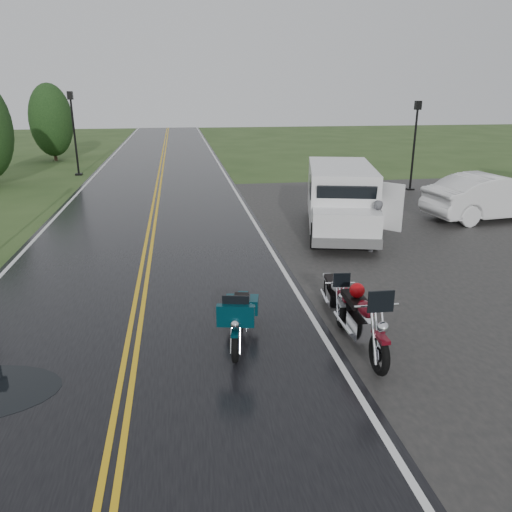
{
  "coord_description": "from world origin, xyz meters",
  "views": [
    {
      "loc": [
        1.05,
        -9.19,
        4.78
      ],
      "look_at": [
        2.8,
        2.0,
        1.0
      ],
      "focal_mm": 35.0,
      "sensor_mm": 36.0,
      "label": 1
    }
  ],
  "objects_px": {
    "motorcycle_silver": "(341,304)",
    "person_at_van": "(375,227)",
    "motorcycle_red": "(381,338)",
    "lamp_post_far_left": "(74,134)",
    "motorcycle_teal": "(236,333)",
    "van_white": "(316,212)",
    "sedan_white": "(493,197)",
    "lamp_post_far_right": "(414,146)"
  },
  "relations": [
    {
      "from": "motorcycle_red",
      "to": "sedan_white",
      "type": "bearing_deg",
      "value": 49.72
    },
    {
      "from": "sedan_white",
      "to": "lamp_post_far_right",
      "type": "height_order",
      "value": "lamp_post_far_right"
    },
    {
      "from": "sedan_white",
      "to": "motorcycle_red",
      "type": "bearing_deg",
      "value": 132.05
    },
    {
      "from": "motorcycle_silver",
      "to": "person_at_van",
      "type": "distance_m",
      "value": 5.63
    },
    {
      "from": "lamp_post_far_left",
      "to": "sedan_white",
      "type": "bearing_deg",
      "value": -37.42
    },
    {
      "from": "motorcycle_silver",
      "to": "sedan_white",
      "type": "xyz_separation_m",
      "value": [
        8.67,
        8.13,
        0.29
      ]
    },
    {
      "from": "motorcycle_red",
      "to": "van_white",
      "type": "relative_size",
      "value": 0.42
    },
    {
      "from": "motorcycle_teal",
      "to": "van_white",
      "type": "xyz_separation_m",
      "value": [
        3.29,
        6.64,
        0.55
      ]
    },
    {
      "from": "motorcycle_silver",
      "to": "sedan_white",
      "type": "height_order",
      "value": "sedan_white"
    },
    {
      "from": "motorcycle_silver",
      "to": "person_at_van",
      "type": "relative_size",
      "value": 1.22
    },
    {
      "from": "motorcycle_red",
      "to": "lamp_post_far_left",
      "type": "relative_size",
      "value": 0.53
    },
    {
      "from": "person_at_van",
      "to": "lamp_post_far_left",
      "type": "xyz_separation_m",
      "value": [
        -11.68,
        16.7,
        1.59
      ]
    },
    {
      "from": "motorcycle_red",
      "to": "person_at_van",
      "type": "height_order",
      "value": "person_at_van"
    },
    {
      "from": "sedan_white",
      "to": "lamp_post_far_right",
      "type": "bearing_deg",
      "value": -3.35
    },
    {
      "from": "motorcycle_teal",
      "to": "person_at_van",
      "type": "xyz_separation_m",
      "value": [
        5.0,
        6.0,
        0.17
      ]
    },
    {
      "from": "motorcycle_red",
      "to": "lamp_post_far_left",
      "type": "bearing_deg",
      "value": 111.56
    },
    {
      "from": "motorcycle_red",
      "to": "sedan_white",
      "type": "height_order",
      "value": "sedan_white"
    },
    {
      "from": "lamp_post_far_right",
      "to": "sedan_white",
      "type": "bearing_deg",
      "value": -86.11
    },
    {
      "from": "motorcycle_silver",
      "to": "lamp_post_far_right",
      "type": "bearing_deg",
      "value": 66.32
    },
    {
      "from": "motorcycle_teal",
      "to": "lamp_post_far_right",
      "type": "bearing_deg",
      "value": 67.2
    },
    {
      "from": "motorcycle_teal",
      "to": "van_white",
      "type": "distance_m",
      "value": 7.43
    },
    {
      "from": "motorcycle_teal",
      "to": "lamp_post_far_left",
      "type": "bearing_deg",
      "value": 118.27
    },
    {
      "from": "van_white",
      "to": "motorcycle_red",
      "type": "bearing_deg",
      "value": -83.16
    },
    {
      "from": "motorcycle_teal",
      "to": "sedan_white",
      "type": "xyz_separation_m",
      "value": [
        10.99,
        9.18,
        0.24
      ]
    },
    {
      "from": "motorcycle_red",
      "to": "lamp_post_far_right",
      "type": "relative_size",
      "value": 0.58
    },
    {
      "from": "motorcycle_red",
      "to": "lamp_post_far_right",
      "type": "distance_m",
      "value": 18.1
    },
    {
      "from": "motorcycle_red",
      "to": "van_white",
      "type": "bearing_deg",
      "value": 83.6
    },
    {
      "from": "motorcycle_silver",
      "to": "motorcycle_teal",
      "type": "bearing_deg",
      "value": -149.07
    },
    {
      "from": "motorcycle_red",
      "to": "lamp_post_far_right",
      "type": "xyz_separation_m",
      "value": [
        8.18,
        16.09,
        1.43
      ]
    },
    {
      "from": "motorcycle_red",
      "to": "person_at_van",
      "type": "distance_m",
      "value": 7.28
    },
    {
      "from": "van_white",
      "to": "sedan_white",
      "type": "relative_size",
      "value": 1.13
    },
    {
      "from": "motorcycle_teal",
      "to": "motorcycle_silver",
      "type": "bearing_deg",
      "value": 36.37
    },
    {
      "from": "motorcycle_red",
      "to": "person_at_van",
      "type": "relative_size",
      "value": 1.58
    },
    {
      "from": "van_white",
      "to": "lamp_post_far_right",
      "type": "relative_size",
      "value": 1.37
    },
    {
      "from": "motorcycle_silver",
      "to": "person_at_van",
      "type": "bearing_deg",
      "value": 67.95
    },
    {
      "from": "motorcycle_red",
      "to": "motorcycle_silver",
      "type": "xyz_separation_m",
      "value": [
        -0.08,
        1.86,
        -0.17
      ]
    },
    {
      "from": "lamp_post_far_left",
      "to": "lamp_post_far_right",
      "type": "xyz_separation_m",
      "value": [
        17.26,
        -7.42,
        -0.21
      ]
    },
    {
      "from": "van_white",
      "to": "lamp_post_far_right",
      "type": "xyz_separation_m",
      "value": [
        7.28,
        8.65,
        1.0
      ]
    },
    {
      "from": "van_white",
      "to": "person_at_van",
      "type": "height_order",
      "value": "van_white"
    },
    {
      "from": "motorcycle_teal",
      "to": "person_at_van",
      "type": "distance_m",
      "value": 7.81
    },
    {
      "from": "motorcycle_silver",
      "to": "van_white",
      "type": "distance_m",
      "value": 5.7
    },
    {
      "from": "lamp_post_far_left",
      "to": "motorcycle_silver",
      "type": "bearing_deg",
      "value": -67.43
    }
  ]
}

